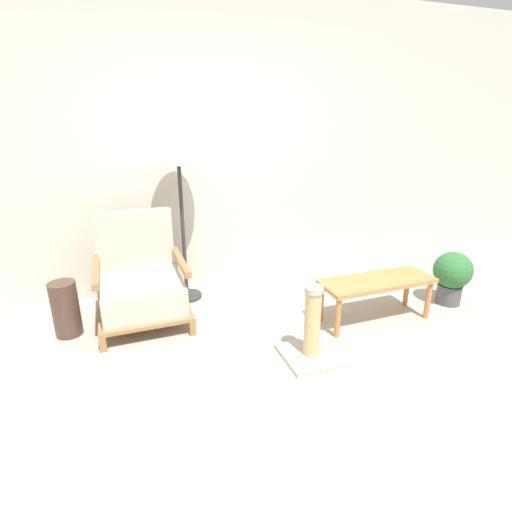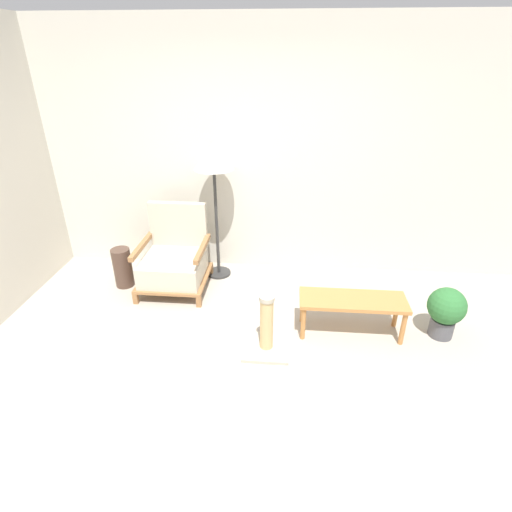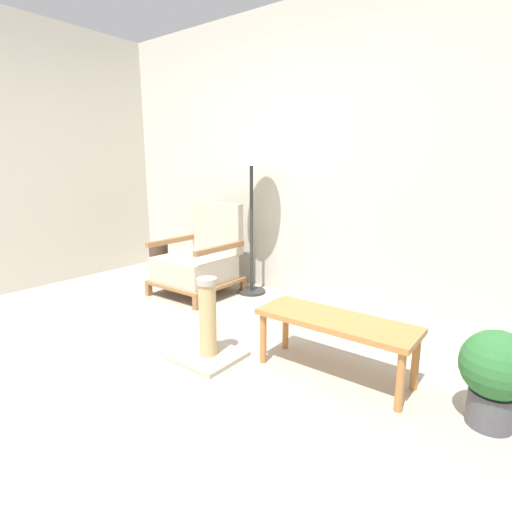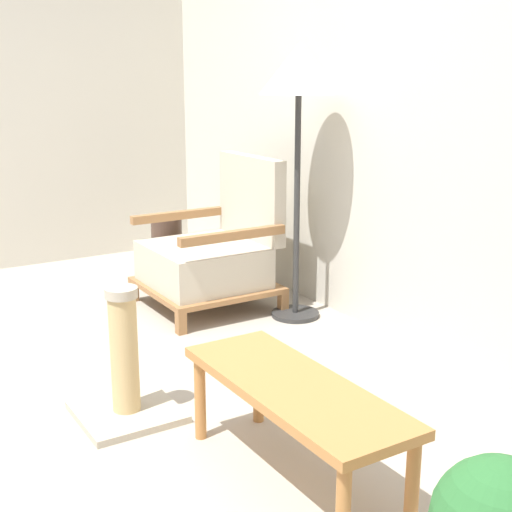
% 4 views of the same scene
% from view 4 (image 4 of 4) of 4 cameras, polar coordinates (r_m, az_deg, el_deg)
% --- Properties ---
extents(wall_back, '(8.00, 0.06, 2.70)m').
position_cam_4_polar(wall_back, '(3.77, 11.00, 13.88)').
color(wall_back, beige).
rests_on(wall_back, ground_plane).
extents(armchair, '(0.72, 0.71, 0.89)m').
position_cam_4_polar(armchair, '(4.25, -3.50, 0.23)').
color(armchair, olive).
rests_on(armchair, ground_plane).
extents(floor_lamp, '(0.42, 0.42, 1.52)m').
position_cam_4_polar(floor_lamp, '(3.92, 3.44, 13.69)').
color(floor_lamp, '#2D2D2D').
rests_on(floor_lamp, ground_plane).
extents(coffee_table, '(0.96, 0.34, 0.37)m').
position_cam_4_polar(coffee_table, '(2.45, 3.05, -11.23)').
color(coffee_table, '#B2753D').
rests_on(coffee_table, ground_plane).
extents(vase, '(0.20, 0.20, 0.45)m').
position_cam_4_polar(vase, '(4.77, -7.12, 0.48)').
color(vase, '#473328').
rests_on(vase, ground_plane).
extents(scratching_post, '(0.40, 0.40, 0.56)m').
position_cam_4_polar(scratching_post, '(2.99, -10.41, -9.32)').
color(scratching_post, '#B2A893').
rests_on(scratching_post, ground_plane).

